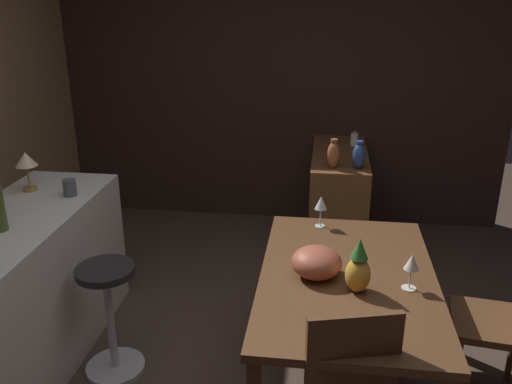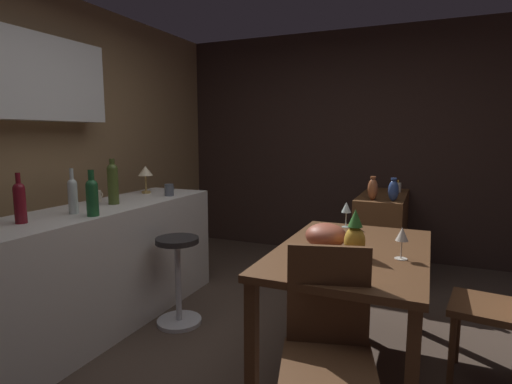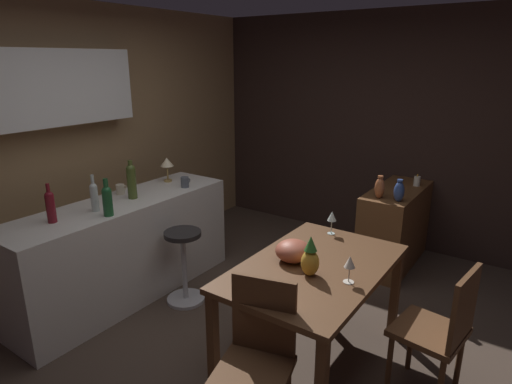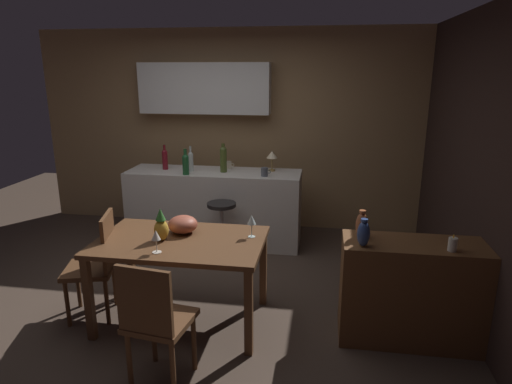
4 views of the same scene
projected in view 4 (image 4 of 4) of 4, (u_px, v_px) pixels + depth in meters
ground_plane at (187, 293)px, 4.28m from camera, size 9.00×9.00×0.00m
wall_kitchen_back at (226, 122)px, 5.89m from camera, size 5.20×0.33×2.60m
wall_side_right at (475, 163)px, 3.84m from camera, size 0.10×4.40×2.60m
dining_table at (181, 249)px, 3.65m from camera, size 1.37×0.87×0.74m
kitchen_counter at (215, 207)px, 5.45m from camera, size 2.10×0.60×0.90m
sideboard_cabinet at (412, 292)px, 3.45m from camera, size 1.10×0.44×0.82m
chair_near_window at (97, 262)px, 3.77m from camera, size 0.49×0.49×0.92m
chair_by_doorway at (155, 319)px, 2.89m from camera, size 0.45×0.45×0.92m
bar_stool at (222, 230)px, 4.95m from camera, size 0.34×0.34×0.67m
wine_glass_left at (156, 236)px, 3.33m from camera, size 0.07×0.07×0.18m
wine_glass_right at (252, 220)px, 3.64m from camera, size 0.07×0.07×0.19m
pineapple_centerpiece at (161, 227)px, 3.58m from camera, size 0.12×0.12×0.27m
fruit_bowl at (183, 224)px, 3.76m from camera, size 0.25×0.25×0.15m
wine_bottle_clear at (191, 160)px, 5.30m from camera, size 0.06×0.06×0.30m
wine_bottle_ruby at (165, 158)px, 5.40m from camera, size 0.07×0.07×0.30m
wine_bottle_green at (186, 163)px, 5.13m from camera, size 0.08×0.08×0.30m
wine_bottle_olive at (223, 158)px, 5.25m from camera, size 0.08×0.08×0.34m
cup_slate at (265, 172)px, 5.07m from camera, size 0.11×0.08×0.10m
cup_cream at (229, 165)px, 5.46m from camera, size 0.11×0.08×0.09m
counter_lamp at (272, 156)px, 5.29m from camera, size 0.13×0.13×0.25m
pillar_candle_tall at (453, 244)px, 3.18m from camera, size 0.06×0.06×0.13m
vase_copper at (362, 225)px, 3.43m from camera, size 0.09×0.09×0.22m
vase_ceramic_blue at (364, 233)px, 3.26m from camera, size 0.09×0.09×0.21m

